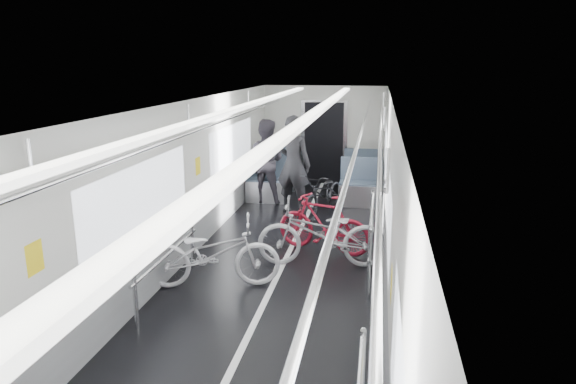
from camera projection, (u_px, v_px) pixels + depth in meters
name	position (u px, v px, depth m)	size (l,w,h in m)	color
car_shell	(287.00, 187.00, 7.71)	(3.02, 14.01, 2.41)	black
bike_left_far	(212.00, 253.00, 6.84)	(0.63, 1.80, 0.95)	silver
bike_right_mid	(322.00, 234.00, 7.52)	(0.66, 1.90, 1.00)	#A6A7AB
bike_right_far	(323.00, 223.00, 8.10)	(0.44, 1.57, 0.94)	maroon
bike_aisle	(324.00, 194.00, 10.07)	(0.58, 1.67, 0.88)	black
person_standing	(293.00, 165.00, 10.13)	(0.72, 0.47, 1.96)	black
person_seated	(265.00, 161.00, 10.97)	(0.87, 0.68, 1.79)	#35313A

